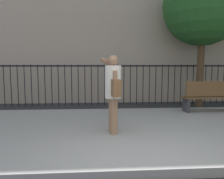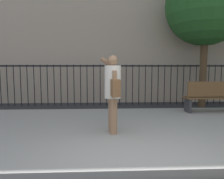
{
  "view_description": "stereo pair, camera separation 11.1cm",
  "coord_description": "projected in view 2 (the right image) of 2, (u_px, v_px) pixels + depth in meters",
  "views": [
    {
      "loc": [
        -0.71,
        -2.93,
        1.59
      ],
      "look_at": [
        -0.36,
        2.07,
        1.04
      ],
      "focal_mm": 36.23,
      "sensor_mm": 36.0,
      "label": 1
    },
    {
      "loc": [
        -0.6,
        -2.93,
        1.59
      ],
      "look_at": [
        -0.36,
        2.07,
        1.04
      ],
      "focal_mm": 36.23,
      "sensor_mm": 36.0,
      "label": 2
    }
  ],
  "objects": [
    {
      "name": "street_tree_near",
      "position": [
        206.0,
        5.0,
        8.2
      ],
      "size": [
        2.92,
        2.92,
        5.22
      ],
      "color": "#4C3823",
      "rests_on": "ground"
    },
    {
      "name": "pedestrian_on_phone",
      "position": [
        113.0,
        88.0,
        4.7
      ],
      "size": [
        0.49,
        0.68,
        1.64
      ],
      "color": "#936B4C",
      "rests_on": "sidewalk"
    },
    {
      "name": "sidewalk",
      "position": [
        127.0,
        130.0,
        5.29
      ],
      "size": [
        28.0,
        4.4,
        0.15
      ],
      "primitive_type": "cube",
      "color": "gray",
      "rests_on": "ground"
    },
    {
      "name": "street_bench",
      "position": [
        212.0,
        96.0,
        6.82
      ],
      "size": [
        1.6,
        0.45,
        0.95
      ],
      "color": "brown",
      "rests_on": "sidewalk"
    },
    {
      "name": "iron_fence",
      "position": [
        116.0,
        79.0,
        8.86
      ],
      "size": [
        12.03,
        0.04,
        1.6
      ],
      "color": "black",
      "rests_on": "ground"
    }
  ]
}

